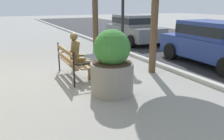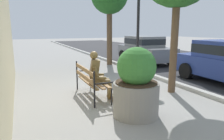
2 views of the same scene
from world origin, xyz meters
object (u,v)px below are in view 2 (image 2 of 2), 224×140
Objects in this scene: parked_car_grey at (145,48)px; lamp_post at (138,15)px; park_bench at (90,79)px; bronze_statue_seated at (100,76)px; concrete_planter at (136,85)px.

lamp_post is at bearing -38.52° from parked_car_grey.
lamp_post reaches higher than park_bench.
bronze_statue_seated reaches higher than park_bench.
concrete_planter is 0.38× the size of parked_car_grey.
concrete_planter is at bearing 13.32° from bronze_statue_seated.
concrete_planter is at bearing 17.75° from park_bench.
parked_car_grey reaches higher than bronze_statue_seated.
parked_car_grey is (-4.84, 5.05, 0.30)m from park_bench.
parked_car_grey is at bearing 141.48° from lamp_post.
bronze_statue_seated is at bearing 36.81° from park_bench.
park_bench is 1.32× the size of bronze_statue_seated.
lamp_post is (-2.15, 2.91, 2.01)m from park_bench.
parked_car_grey is (-6.53, 4.51, 0.12)m from concrete_planter.
concrete_planter is (1.69, 0.54, 0.18)m from park_bench.
park_bench is 4.13m from lamp_post.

